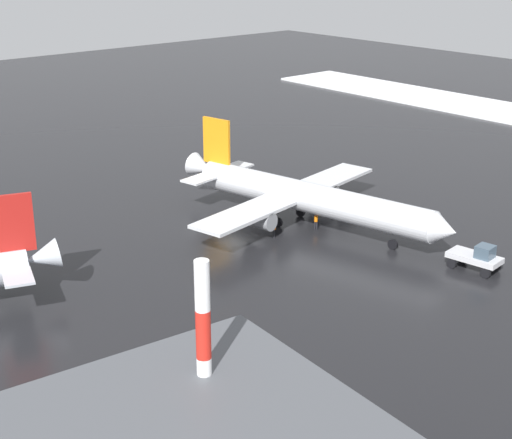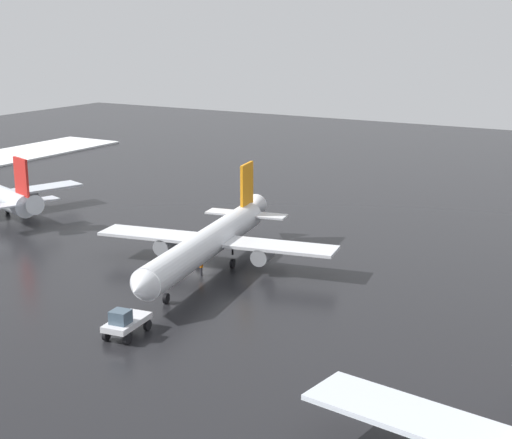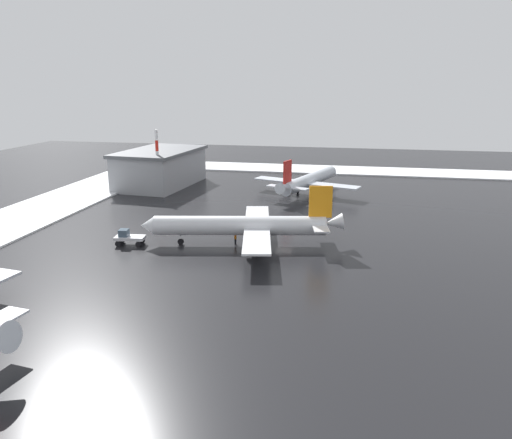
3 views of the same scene
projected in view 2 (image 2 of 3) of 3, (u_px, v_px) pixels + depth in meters
name	position (u px, v px, depth m)	size (l,w,h in m)	color
ground_plane	(200.00, 251.00, 88.73)	(240.00, 240.00, 0.00)	black
airplane_parked_portside	(208.00, 243.00, 80.95)	(26.41, 31.59, 9.42)	silver
pushback_tug	(125.00, 322.00, 64.65)	(2.80, 4.84, 2.50)	silver
ground_crew_beside_wing	(201.00, 266.00, 80.17)	(0.36, 0.36, 1.71)	black
ground_crew_by_nose_gear	(171.00, 257.00, 83.36)	(0.36, 0.36, 1.71)	black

